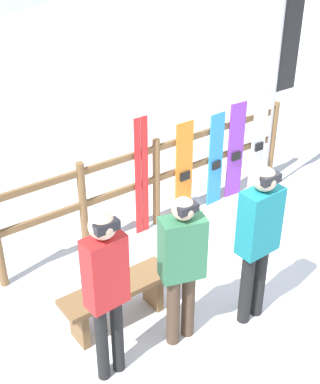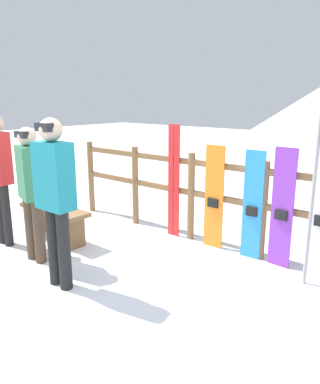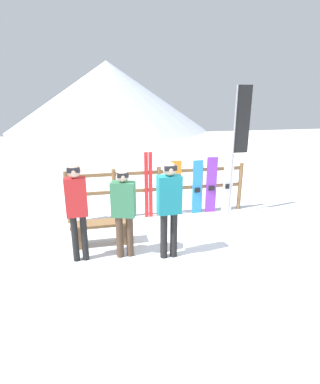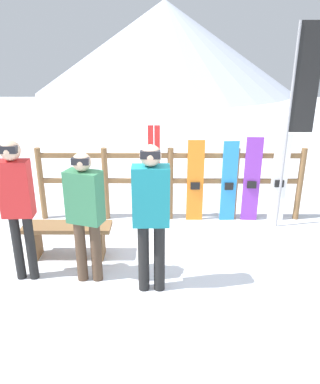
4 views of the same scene
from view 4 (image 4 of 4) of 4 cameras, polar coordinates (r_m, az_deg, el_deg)
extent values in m
plane|color=white|center=(5.07, 1.88, -12.27)|extent=(40.00, 40.00, 0.00)
cone|color=#B2BCD1|center=(27.99, 0.68, 21.25)|extent=(18.00, 18.00, 6.00)
cylinder|color=brown|center=(6.68, -17.66, 1.15)|extent=(0.10, 0.10, 1.26)
cylinder|color=brown|center=(6.43, -8.29, 1.18)|extent=(0.10, 0.10, 1.26)
cylinder|color=brown|center=(6.36, 1.57, 1.17)|extent=(0.10, 0.10, 1.26)
cylinder|color=brown|center=(6.48, 11.35, 1.12)|extent=(0.10, 0.10, 1.26)
cylinder|color=brown|center=(6.77, 20.53, 1.05)|extent=(0.10, 0.10, 1.26)
cube|color=brown|center=(6.34, 1.57, 1.70)|extent=(4.40, 0.05, 0.08)
cube|color=brown|center=(6.21, 1.61, 5.56)|extent=(4.40, 0.05, 0.08)
cube|color=brown|center=(5.37, -13.97, -5.18)|extent=(1.22, 0.36, 0.06)
cube|color=brown|center=(5.61, -18.32, -7.34)|extent=(0.08, 0.29, 0.44)
cube|color=brown|center=(5.39, -8.98, -7.66)|extent=(0.08, 0.29, 0.44)
cylinder|color=black|center=(5.09, -20.86, -7.91)|extent=(0.12, 0.12, 0.88)
cylinder|color=black|center=(5.03, -19.09, -8.00)|extent=(0.12, 0.12, 0.88)
cube|color=red|center=(4.75, -21.13, 0.44)|extent=(0.38, 0.22, 0.70)
sphere|color=#D8B293|center=(4.62, -21.88, 5.89)|extent=(0.24, 0.24, 0.24)
cube|color=black|center=(4.55, -22.25, 6.01)|extent=(0.21, 0.08, 0.08)
cylinder|color=#4C3828|center=(4.85, -11.95, -8.80)|extent=(0.13, 0.13, 0.81)
cylinder|color=#4C3828|center=(4.81, -9.71, -8.88)|extent=(0.13, 0.13, 0.81)
cube|color=#33724C|center=(4.52, -11.45, -0.76)|extent=(0.47, 0.35, 0.64)
sphere|color=#D8B293|center=(4.38, -11.85, 4.51)|extent=(0.22, 0.22, 0.22)
cube|color=black|center=(4.31, -12.05, 4.61)|extent=(0.20, 0.08, 0.08)
cylinder|color=black|center=(4.55, -2.52, -9.92)|extent=(0.13, 0.13, 0.88)
cylinder|color=black|center=(4.55, -0.10, -9.94)|extent=(0.13, 0.13, 0.88)
cube|color=teal|center=(4.20, -1.39, -0.61)|extent=(0.43, 0.24, 0.70)
sphere|color=#D8B293|center=(4.05, -1.45, 5.57)|extent=(0.24, 0.24, 0.24)
cube|color=black|center=(3.98, -1.49, 5.72)|extent=(0.22, 0.08, 0.08)
cube|color=red|center=(6.24, -1.39, 2.67)|extent=(0.09, 0.02, 1.65)
cube|color=red|center=(6.24, -0.42, 2.67)|extent=(0.09, 0.02, 1.65)
cube|color=orange|center=(6.30, 5.39, 1.62)|extent=(0.28, 0.03, 1.41)
cube|color=black|center=(6.30, 5.39, 0.93)|extent=(0.15, 0.03, 0.12)
cube|color=#288CE0|center=(6.38, 10.47, 1.52)|extent=(0.26, 0.04, 1.40)
cube|color=black|center=(6.38, 10.47, 0.85)|extent=(0.14, 0.04, 0.12)
cube|color=purple|center=(6.45, 13.81, 1.77)|extent=(0.28, 0.04, 1.46)
cube|color=black|center=(6.45, 13.80, 1.08)|extent=(0.15, 0.04, 0.12)
cube|color=white|center=(6.56, 17.73, 1.92)|extent=(0.27, 0.02, 1.51)
cube|color=black|center=(6.56, 17.73, 1.22)|extent=(0.15, 0.03, 0.12)
cylinder|color=#99999E|center=(6.11, 18.79, 8.50)|extent=(0.04, 0.04, 3.16)
cube|color=black|center=(6.07, 21.54, 15.74)|extent=(0.36, 0.01, 1.57)
camera|label=1|loc=(3.85, -82.19, 24.62)|focal=50.00mm
camera|label=2|loc=(3.64, 59.20, -1.59)|focal=35.00mm
camera|label=3|loc=(1.69, -124.54, -8.01)|focal=28.00mm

